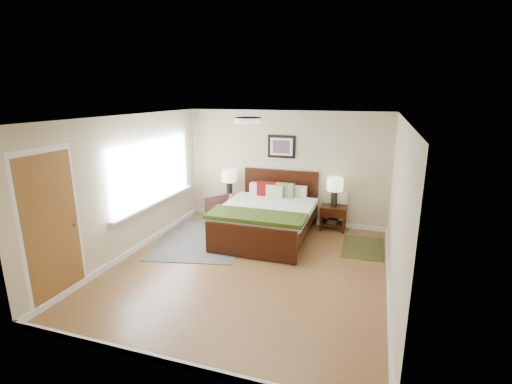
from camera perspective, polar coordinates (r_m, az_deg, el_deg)
floor at (r=6.40m, az=-1.14°, el=-11.54°), size 5.00×5.00×0.00m
back_wall at (r=8.28m, az=4.53°, el=3.75°), size 4.50×0.04×2.50m
front_wall at (r=3.82m, az=-13.89°, el=-10.35°), size 4.50×0.04×2.50m
left_wall at (r=7.00m, az=-18.87°, el=0.89°), size 0.04×5.00×2.50m
right_wall at (r=5.64m, az=20.93°, el=-2.57°), size 0.04×5.00×2.50m
ceiling at (r=5.73m, az=-1.27°, el=11.42°), size 4.50×5.00×0.02m
window at (r=7.49m, az=-15.45°, el=3.05°), size 0.11×2.72×1.32m
door at (r=5.79m, az=-28.89°, el=-4.91°), size 0.06×1.00×2.18m
ceil_fixture at (r=5.74m, az=-1.26°, el=11.07°), size 0.44×0.44×0.08m
bed at (r=7.47m, az=1.78°, el=-3.05°), size 1.81×2.20×1.18m
wall_art at (r=8.20m, az=3.94°, el=6.98°), size 0.62×0.05×0.50m
nightstand_left at (r=8.63m, az=-4.11°, el=-1.45°), size 0.45×0.41×0.54m
nightstand_right at (r=8.10m, az=11.79°, el=-3.51°), size 0.53×0.40×0.52m
lamp_left at (r=8.50m, az=-4.13°, el=2.13°), size 0.34×0.34×0.61m
lamp_right at (r=7.94m, az=12.04°, el=0.78°), size 0.34×0.34×0.61m
armchair at (r=8.11m, az=-4.78°, el=-3.19°), size 1.03×1.03×0.67m
rug_persian at (r=7.68m, az=-8.38°, el=-6.97°), size 2.13×2.65×0.01m
rug_navy at (r=7.44m, az=16.12°, el=-8.17°), size 0.78×1.15×0.01m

